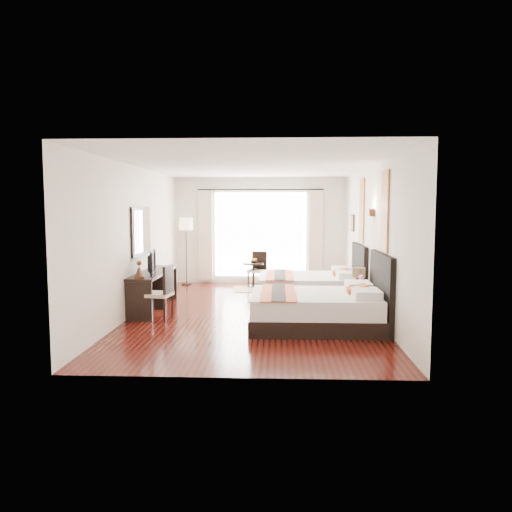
{
  "coord_description": "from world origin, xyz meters",
  "views": [
    {
      "loc": [
        0.48,
        -9.48,
        2.02
      ],
      "look_at": [
        0.05,
        0.11,
        1.08
      ],
      "focal_mm": 35.0,
      "sensor_mm": 36.0,
      "label": 1
    }
  ],
  "objects_px": {
    "fruit_bowl": "(254,262)",
    "desk_chair": "(159,303)",
    "bed_far": "(312,287)",
    "television": "(149,263)",
    "window_chair": "(258,276)",
    "side_table": "(253,275)",
    "console_desk": "(154,290)",
    "floor_lamp": "(186,228)",
    "table_lamp": "(359,274)",
    "bed_near": "(321,308)",
    "nightstand": "(358,300)",
    "vase": "(361,287)"
  },
  "relations": [
    {
      "from": "vase",
      "to": "side_table",
      "type": "distance_m",
      "value": 4.04
    },
    {
      "from": "console_desk",
      "to": "fruit_bowl",
      "type": "height_order",
      "value": "console_desk"
    },
    {
      "from": "television",
      "to": "console_desk",
      "type": "bearing_deg",
      "value": -6.28
    },
    {
      "from": "bed_far",
      "to": "table_lamp",
      "type": "height_order",
      "value": "bed_far"
    },
    {
      "from": "floor_lamp",
      "to": "window_chair",
      "type": "relative_size",
      "value": 1.95
    },
    {
      "from": "floor_lamp",
      "to": "window_chair",
      "type": "height_order",
      "value": "floor_lamp"
    },
    {
      "from": "bed_far",
      "to": "side_table",
      "type": "height_order",
      "value": "bed_far"
    },
    {
      "from": "nightstand",
      "to": "console_desk",
      "type": "distance_m",
      "value": 3.99
    },
    {
      "from": "window_chair",
      "to": "bed_near",
      "type": "bearing_deg",
      "value": 33.38
    },
    {
      "from": "bed_far",
      "to": "fruit_bowl",
      "type": "height_order",
      "value": "bed_far"
    },
    {
      "from": "bed_near",
      "to": "side_table",
      "type": "relative_size",
      "value": 3.61
    },
    {
      "from": "nightstand",
      "to": "console_desk",
      "type": "height_order",
      "value": "console_desk"
    },
    {
      "from": "bed_far",
      "to": "window_chair",
      "type": "xyz_separation_m",
      "value": [
        -1.26,
        1.91,
        -0.05
      ]
    },
    {
      "from": "table_lamp",
      "to": "console_desk",
      "type": "height_order",
      "value": "table_lamp"
    },
    {
      "from": "console_desk",
      "to": "window_chair",
      "type": "xyz_separation_m",
      "value": [
        1.94,
        2.85,
        -0.11
      ]
    },
    {
      "from": "bed_far",
      "to": "floor_lamp",
      "type": "bearing_deg",
      "value": 144.98
    },
    {
      "from": "bed_far",
      "to": "television",
      "type": "relative_size",
      "value": 2.83
    },
    {
      "from": "bed_near",
      "to": "window_chair",
      "type": "xyz_separation_m",
      "value": [
        -1.24,
        4.2,
        -0.05
      ]
    },
    {
      "from": "television",
      "to": "floor_lamp",
      "type": "bearing_deg",
      "value": -9.9
    },
    {
      "from": "bed_far",
      "to": "console_desk",
      "type": "height_order",
      "value": "bed_far"
    },
    {
      "from": "console_desk",
      "to": "floor_lamp",
      "type": "height_order",
      "value": "floor_lamp"
    },
    {
      "from": "vase",
      "to": "television",
      "type": "distance_m",
      "value": 4.0
    },
    {
      "from": "table_lamp",
      "to": "side_table",
      "type": "height_order",
      "value": "table_lamp"
    },
    {
      "from": "floor_lamp",
      "to": "television",
      "type": "bearing_deg",
      "value": -90.89
    },
    {
      "from": "table_lamp",
      "to": "bed_far",
      "type": "bearing_deg",
      "value": 122.58
    },
    {
      "from": "nightstand",
      "to": "side_table",
      "type": "xyz_separation_m",
      "value": [
        -2.13,
        3.22,
        0.03
      ]
    },
    {
      "from": "bed_far",
      "to": "nightstand",
      "type": "distance_m",
      "value": 1.51
    },
    {
      "from": "side_table",
      "to": "desk_chair",
      "type": "bearing_deg",
      "value": -111.79
    },
    {
      "from": "television",
      "to": "window_chair",
      "type": "distance_m",
      "value": 3.86
    },
    {
      "from": "television",
      "to": "fruit_bowl",
      "type": "xyz_separation_m",
      "value": [
        1.83,
        3.29,
        -0.34
      ]
    },
    {
      "from": "vase",
      "to": "fruit_bowl",
      "type": "xyz_separation_m",
      "value": [
        -2.15,
        3.41,
        0.08
      ]
    },
    {
      "from": "side_table",
      "to": "bed_near",
      "type": "bearing_deg",
      "value": -72.26
    },
    {
      "from": "vase",
      "to": "floor_lamp",
      "type": "height_order",
      "value": "floor_lamp"
    },
    {
      "from": "desk_chair",
      "to": "vase",
      "type": "bearing_deg",
      "value": -165.7
    },
    {
      "from": "nightstand",
      "to": "table_lamp",
      "type": "xyz_separation_m",
      "value": [
        0.02,
        0.07,
        0.49
      ]
    },
    {
      "from": "nightstand",
      "to": "television",
      "type": "relative_size",
      "value": 0.74
    },
    {
      "from": "bed_near",
      "to": "floor_lamp",
      "type": "relative_size",
      "value": 1.28
    },
    {
      "from": "bed_near",
      "to": "vase",
      "type": "bearing_deg",
      "value": 44.83
    },
    {
      "from": "console_desk",
      "to": "fruit_bowl",
      "type": "bearing_deg",
      "value": 57.21
    },
    {
      "from": "table_lamp",
      "to": "vase",
      "type": "relative_size",
      "value": 2.99
    },
    {
      "from": "table_lamp",
      "to": "desk_chair",
      "type": "xyz_separation_m",
      "value": [
        -3.66,
        -0.63,
        -0.46
      ]
    },
    {
      "from": "table_lamp",
      "to": "nightstand",
      "type": "bearing_deg",
      "value": -101.69
    },
    {
      "from": "floor_lamp",
      "to": "table_lamp",
      "type": "bearing_deg",
      "value": -41.14
    },
    {
      "from": "fruit_bowl",
      "to": "desk_chair",
      "type": "bearing_deg",
      "value": -111.95
    },
    {
      "from": "bed_far",
      "to": "television",
      "type": "distance_m",
      "value": 3.53
    },
    {
      "from": "vase",
      "to": "desk_chair",
      "type": "bearing_deg",
      "value": -174.31
    },
    {
      "from": "bed_far",
      "to": "side_table",
      "type": "distance_m",
      "value": 2.36
    },
    {
      "from": "side_table",
      "to": "window_chair",
      "type": "xyz_separation_m",
      "value": [
        0.11,
        -0.01,
        -0.04
      ]
    },
    {
      "from": "desk_chair",
      "to": "television",
      "type": "bearing_deg",
      "value": -48.86
    },
    {
      "from": "window_chair",
      "to": "table_lamp",
      "type": "bearing_deg",
      "value": 50.01
    }
  ]
}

